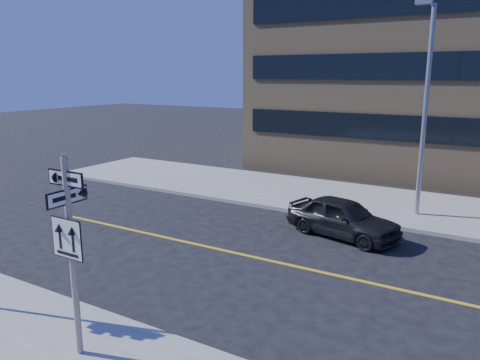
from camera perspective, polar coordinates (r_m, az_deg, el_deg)
The scene contains 5 objects.
ground at distance 12.14m, azimuth -9.59°, elevation -15.05°, with size 120.00×120.00×0.00m, color black.
sign_pole at distance 9.56m, azimuth -19.94°, elevation -7.54°, with size 0.92×0.92×4.06m.
parked_car_a at distance 16.92m, azimuth 12.42°, elevation -4.48°, with size 4.09×1.64×1.39m, color black.
streetlight_a at distance 19.13m, azimuth 21.65°, elevation 9.28°, with size 0.55×2.25×8.00m.
building_brick at distance 33.66m, azimuth 22.92°, elevation 17.58°, with size 18.00×18.00×18.00m, color tan.
Camera 1 is at (7.07, -8.11, 5.64)m, focal length 35.00 mm.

